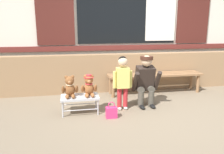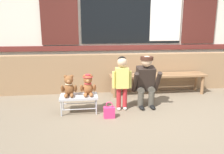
# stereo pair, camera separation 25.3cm
# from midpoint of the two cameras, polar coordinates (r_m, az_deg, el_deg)

# --- Properties ---
(ground_plane) EXTENTS (60.00, 60.00, 0.00)m
(ground_plane) POSITION_cam_midpoint_polar(r_m,az_deg,el_deg) (3.97, 8.78, -8.80)
(ground_plane) COLOR #756651
(brick_low_wall) EXTENTS (7.20, 0.25, 0.85)m
(brick_low_wall) POSITION_cam_midpoint_polar(r_m,az_deg,el_deg) (5.16, 3.67, 1.33)
(brick_low_wall) COLOR #997551
(brick_low_wall) RESTS_ON ground
(shop_facade) EXTENTS (7.35, 0.26, 3.23)m
(shop_facade) POSITION_cam_midpoint_polar(r_m,az_deg,el_deg) (5.56, 2.52, 14.69)
(shop_facade) COLOR silver
(shop_facade) RESTS_ON ground
(wooden_bench_long) EXTENTS (2.10, 0.40, 0.44)m
(wooden_bench_long) POSITION_cam_midpoint_polar(r_m,az_deg,el_deg) (4.96, 9.57, 0.08)
(wooden_bench_long) COLOR #8E6642
(wooden_bench_long) RESTS_ON ground
(small_display_bench) EXTENTS (0.64, 0.36, 0.30)m
(small_display_bench) POSITION_cam_midpoint_polar(r_m,az_deg,el_deg) (3.85, -10.12, -5.33)
(small_display_bench) COLOR #BCBCC1
(small_display_bench) RESTS_ON ground
(teddy_bear_plain) EXTENTS (0.28, 0.26, 0.36)m
(teddy_bear_plain) POSITION_cam_midpoint_polar(r_m,az_deg,el_deg) (3.80, -12.66, -2.59)
(teddy_bear_plain) COLOR brown
(teddy_bear_plain) RESTS_ON small_display_bench
(teddy_bear_with_hat) EXTENTS (0.28, 0.27, 0.36)m
(teddy_bear_with_hat) POSITION_cam_midpoint_polar(r_m,az_deg,el_deg) (3.80, -7.83, -2.26)
(teddy_bear_with_hat) COLOR #93562D
(teddy_bear_with_hat) RESTS_ON small_display_bench
(child_standing) EXTENTS (0.35, 0.18, 0.96)m
(child_standing) POSITION_cam_midpoint_polar(r_m,az_deg,el_deg) (3.87, 0.89, -0.01)
(child_standing) COLOR #B7282D
(child_standing) RESTS_ON ground
(adult_crouching) EXTENTS (0.50, 0.49, 0.95)m
(adult_crouching) POSITION_cam_midpoint_polar(r_m,az_deg,el_deg) (4.13, 6.89, -0.88)
(adult_crouching) COLOR #4C473D
(adult_crouching) RESTS_ON ground
(handbag_on_ground) EXTENTS (0.18, 0.11, 0.27)m
(handbag_on_ground) POSITION_cam_midpoint_polar(r_m,az_deg,el_deg) (3.65, -2.16, -9.00)
(handbag_on_ground) COLOR #E53370
(handbag_on_ground) RESTS_ON ground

